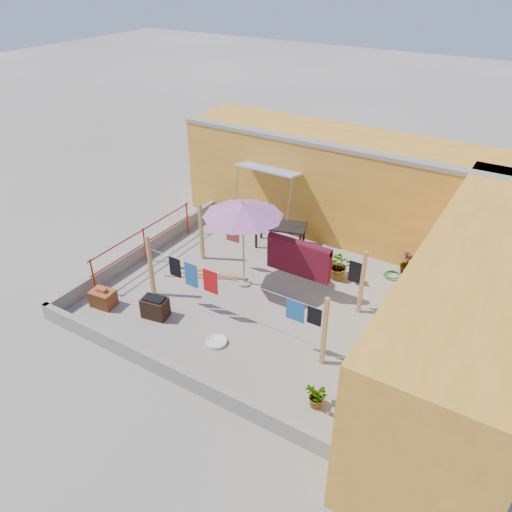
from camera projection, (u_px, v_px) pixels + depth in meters
name	position (u px, v px, depth m)	size (l,w,h in m)	color
ground	(260.00, 297.00, 13.42)	(80.00, 80.00, 0.00)	#9E998E
wall_back	(350.00, 186.00, 15.76)	(11.00, 3.27, 3.21)	gold
wall_right	(475.00, 313.00, 10.26)	(2.40, 9.00, 3.20)	gold
parapet_front	(173.00, 373.00, 10.71)	(8.30, 0.16, 0.44)	gray
parapet_left	(145.00, 249.00, 15.14)	(0.16, 7.30, 0.44)	gray
red_railing	(144.00, 240.00, 14.63)	(0.05, 4.20, 1.10)	#9C220F
clothesline_rig	(290.00, 262.00, 13.03)	(5.09, 2.35, 1.80)	tan
patio_umbrella	(243.00, 211.00, 12.76)	(2.64, 2.64, 2.54)	gray
outdoor_table	(280.00, 227.00, 15.42)	(1.75, 1.21, 0.74)	black
brick_stack	(103.00, 298.00, 12.99)	(0.67, 0.52, 0.54)	#A25325
lumber_pile	(207.00, 274.00, 14.26)	(2.22, 1.12, 0.14)	tan
brazier	(155.00, 307.00, 12.58)	(0.71, 0.54, 0.57)	black
white_basin	(217.00, 342.00, 11.82)	(0.51, 0.51, 0.09)	silver
water_jug_a	(417.00, 300.00, 13.04)	(0.24, 0.24, 0.37)	silver
water_jug_b	(401.00, 328.00, 12.06)	(0.24, 0.24, 0.38)	silver
green_hose	(393.00, 275.00, 14.26)	(0.52, 0.52, 0.08)	#186C19
plant_back_a	(339.00, 265.00, 13.97)	(0.78, 0.68, 0.87)	#195A19
plant_back_b	(407.00, 264.00, 14.23)	(0.38, 0.38, 0.67)	#195A19
plant_right_a	(396.00, 301.00, 12.51)	(0.47, 0.32, 0.90)	#195A19
plant_right_b	(381.00, 361.00, 10.87)	(0.36, 0.29, 0.65)	#195A19
plant_right_c	(318.00, 397.00, 10.06)	(0.50, 0.43, 0.56)	#195A19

